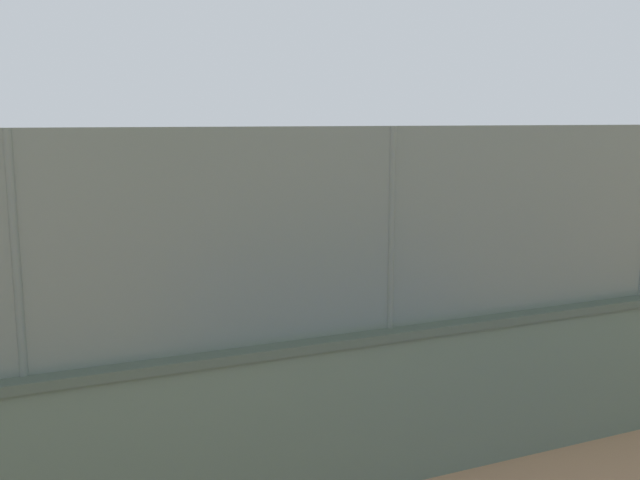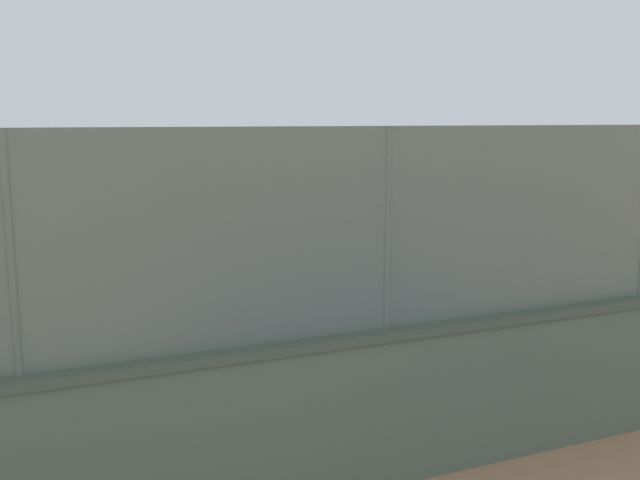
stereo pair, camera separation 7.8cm
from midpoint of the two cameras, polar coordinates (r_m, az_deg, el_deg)
ground_plane at (r=20.77m, az=-5.47°, el=0.15°), size 260.00×260.00×0.00m
perimeter_wall at (r=8.81m, az=23.20°, el=-8.59°), size 31.68×0.90×1.48m
player_foreground_swinging at (r=10.60m, az=9.22°, el=-3.98°), size 1.16×0.71×1.56m
player_near_wall_returning at (r=17.08m, az=-17.69°, el=0.91°), size 0.71×1.22×1.60m
sports_ball at (r=9.25m, az=19.88°, el=-4.82°), size 0.16×0.16×0.16m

